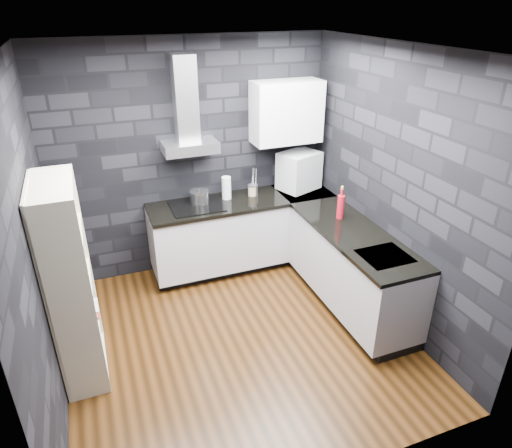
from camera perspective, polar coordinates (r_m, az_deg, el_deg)
ground at (r=4.67m, az=-2.09°, el=-14.11°), size 3.20×3.20×0.00m
ceiling at (r=3.56m, az=-2.86°, el=21.02°), size 3.20×3.20×0.00m
wall_back at (r=5.38m, az=-8.07°, el=7.99°), size 3.20×0.05×2.70m
wall_front at (r=2.67m, az=9.23°, el=-13.24°), size 3.20×0.05×2.70m
wall_left at (r=3.80m, az=-26.33°, el=-2.90°), size 0.05×3.20×2.70m
wall_right at (r=4.65m, az=16.93°, el=4.06°), size 0.05×3.20×2.70m
toekick_back at (r=5.80m, az=-1.77°, el=-4.48°), size 2.18×0.50×0.10m
toekick_right at (r=5.19m, az=11.82°, el=-9.28°), size 0.50×1.78×0.10m
counter_back_cab at (r=5.56m, az=-1.70°, el=-0.88°), size 2.20×0.60×0.76m
counter_right_cab at (r=4.94m, az=11.89°, el=-5.33°), size 0.60×1.80×0.76m
counter_back_top at (r=5.38m, az=-1.72°, el=2.86°), size 2.20×0.62×0.04m
counter_right_top at (r=4.74m, az=12.23°, el=-1.24°), size 0.62×1.80×0.04m
counter_corner_top at (r=5.68m, az=5.90°, el=4.05°), size 0.62×0.62×0.04m
hood_body at (r=5.13m, az=-8.24°, el=9.50°), size 0.60×0.34×0.12m
hood_chimney at (r=5.07m, az=-8.82°, el=15.23°), size 0.24×0.20×0.90m
upper_cabinet at (r=5.41m, az=3.83°, el=13.79°), size 0.80×0.35×0.70m
cooktop at (r=5.24m, az=-7.45°, el=2.27°), size 0.58×0.50×0.01m
sink_rim at (r=4.38m, az=15.81°, el=-3.90°), size 0.44×0.40×0.01m
pot at (r=5.29m, az=-7.09°, el=3.34°), size 0.28×0.28×0.12m
glass_vase at (r=5.36m, az=-3.71°, el=4.53°), size 0.13×0.13×0.27m
storage_jar at (r=5.46m, az=-0.49°, el=4.17°), size 0.11×0.11×0.12m
utensil_crock at (r=5.53m, az=-0.25°, el=4.49°), size 0.11×0.11×0.12m
appliance_garage at (r=5.65m, az=5.39°, el=6.62°), size 0.56×0.50×0.46m
red_bottle at (r=4.95m, az=10.52°, el=2.11°), size 0.09×0.09×0.26m
bookshelf at (r=4.12m, az=-22.17°, el=-6.95°), size 0.38×0.82×1.80m
fruit_bowl at (r=4.06m, az=-22.24°, el=-6.93°), size 0.26×0.26×0.05m
book_red at (r=4.40m, az=-21.30°, el=-9.74°), size 0.16×0.03×0.21m
book_second at (r=4.46m, az=-21.42°, el=-8.82°), size 0.16×0.02×0.22m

